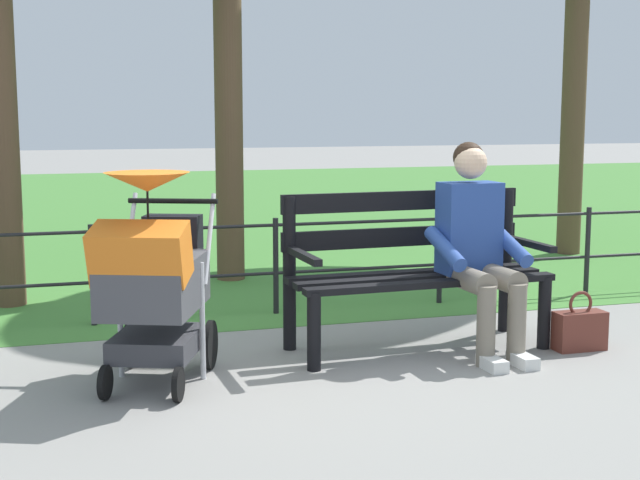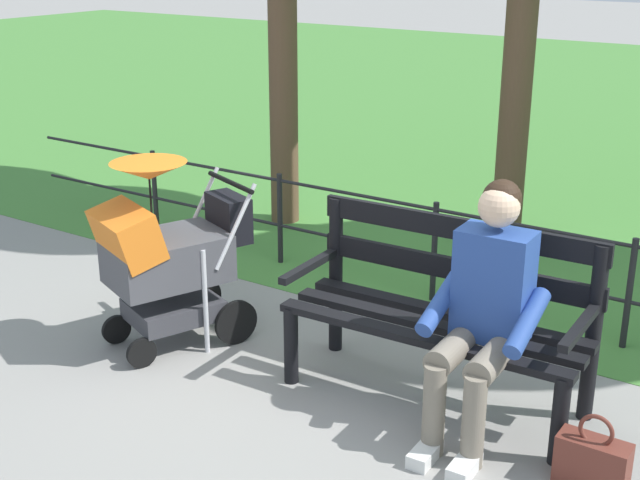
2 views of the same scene
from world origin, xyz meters
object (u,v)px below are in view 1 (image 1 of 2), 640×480
(park_bench, at_px, (413,263))
(stroller, at_px, (154,276))
(handbag, at_px, (580,330))
(person_on_bench, at_px, (477,242))

(park_bench, relative_size, stroller, 1.41)
(stroller, relative_size, handbag, 3.11)
(person_on_bench, xyz_separation_m, stroller, (1.95, 0.14, -0.08))
(park_bench, relative_size, handbag, 4.37)
(stroller, bearing_deg, handbag, 179.52)
(handbag, bearing_deg, person_on_bench, -14.15)
(person_on_bench, relative_size, stroller, 1.11)
(park_bench, height_order, handbag, park_bench)
(park_bench, distance_m, stroller, 1.67)
(person_on_bench, bearing_deg, park_bench, -34.44)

